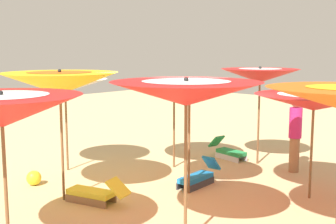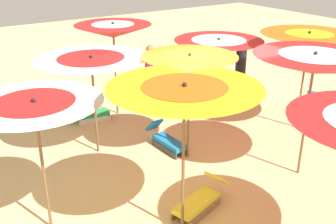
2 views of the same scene
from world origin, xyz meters
name	(u,v)px [view 1 (image 1 of 2)]	position (x,y,z in m)	size (l,w,h in m)	color
ground	(187,198)	(0.00, 0.00, -0.02)	(35.20, 35.20, 0.04)	#D1B57F
beach_umbrella_0	(1,110)	(-0.13, -3.69, 2.11)	(2.17, 2.17, 2.38)	brown
beach_umbrella_1	(186,93)	(1.34, -1.61, 2.29)	(2.22, 2.22, 2.52)	brown
beach_umbrella_3	(60,83)	(-1.65, -1.77, 2.29)	(2.19, 2.19, 2.55)	brown
beach_umbrella_4	(189,93)	(-0.12, 0.19, 2.05)	(1.93, 1.93, 2.31)	brown
beach_umbrella_5	(314,102)	(1.82, 1.59, 1.91)	(2.26, 2.26, 2.12)	brown
beach_umbrella_6	(65,85)	(-3.38, -0.50, 2.06)	(2.00, 2.00, 2.28)	brown
beach_umbrella_7	(174,88)	(-1.67, 1.46, 1.98)	(2.30, 2.30, 2.22)	brown
beach_umbrella_8	(260,75)	(-0.33, 3.17, 2.26)	(1.95, 1.95, 2.49)	brown
lounger_0	(198,176)	(-0.31, 0.72, 0.20)	(0.41, 1.23, 0.56)	#333338
lounger_1	(229,151)	(-1.18, 3.09, 0.20)	(1.18, 0.52, 0.56)	silver
lounger_3	(95,193)	(-1.06, -1.47, 0.20)	(1.33, 0.72, 0.53)	olive
beachgoer_0	(295,133)	(0.70, 3.11, 0.93)	(0.30, 0.30, 1.77)	#A3704C
beach_ball	(34,178)	(-2.90, -1.69, 0.16)	(0.32, 0.32, 0.32)	yellow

